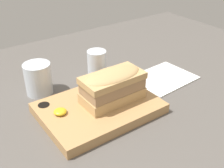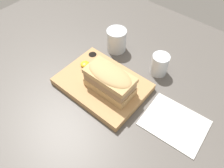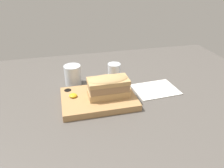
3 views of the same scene
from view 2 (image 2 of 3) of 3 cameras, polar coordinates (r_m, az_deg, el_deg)
The scene contains 7 objects.
dining_table at distance 77.52cm, azimuth 1.38°, elevation -3.31°, with size 157.55×117.23×2.00cm.
serving_board at distance 78.05cm, azimuth -2.54°, elevation 0.01°, with size 30.51×22.09×2.76cm.
sandwich at distance 71.22cm, azimuth -0.59°, elevation 1.10°, with size 16.73×8.63×8.88cm.
mustard_dollop at distance 82.41cm, azimuth -7.10°, elevation 5.20°, with size 3.30×3.30×1.32cm.
water_glass at distance 90.15cm, azimuth 1.17°, elevation 11.06°, with size 7.94×7.94×9.41cm.
wine_glass at distance 82.60cm, azimuth 12.30°, elevation 4.84°, with size 6.32×6.32×8.28cm.
napkin at distance 73.24cm, azimuth 16.00°, elevation -9.75°, with size 20.28×16.33×0.40cm.
Camera 2 is at (27.64, -35.88, 63.91)cm, focal length 35.00 mm.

